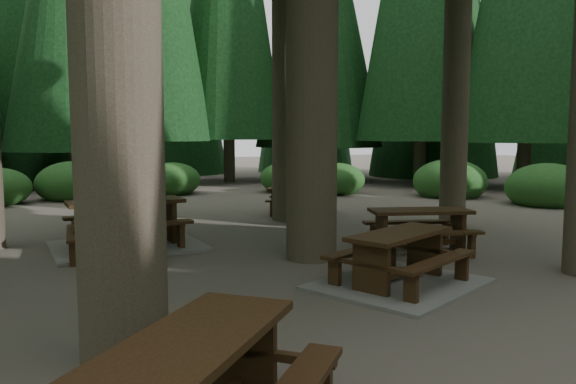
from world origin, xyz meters
name	(u,v)px	position (x,y,z in m)	size (l,w,h in m)	color
ground	(273,266)	(0.00, 0.00, 0.00)	(80.00, 80.00, 0.00)	#534C43
picnic_table_a	(399,268)	(1.07, -1.83, 0.25)	(2.75, 2.53, 0.75)	gray
picnic_table_b	(109,227)	(-2.20, 1.98, 0.48)	(1.49, 1.79, 0.73)	#311E0E
picnic_table_c	(127,230)	(-1.80, 2.51, 0.32)	(2.67, 2.23, 0.88)	gray
picnic_table_d	(297,197)	(3.00, 5.04, 0.45)	(1.97, 1.86, 0.67)	#311E0E
picnic_table_e	(192,378)	(-2.66, -4.59, 0.54)	(2.38, 2.38, 0.81)	#311E0E
picnic_table_f	(420,224)	(2.79, -0.15, 0.50)	(2.12, 1.92, 0.76)	#311E0E
shrub_ring	(292,230)	(0.70, 0.75, 0.40)	(23.86, 24.64, 1.49)	#20551D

